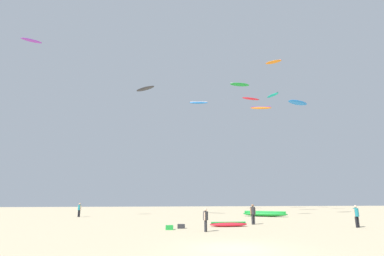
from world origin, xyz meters
name	(u,v)px	position (x,y,z in m)	size (l,w,h in m)	color
ground_plane	(234,249)	(0.00, 0.00, 0.00)	(120.00, 120.00, 0.00)	beige
person_foreground	(206,218)	(-0.28, 6.84, 0.93)	(0.36, 0.48, 1.59)	#2D2D33
person_midground	(79,209)	(-13.23, 23.30, 0.96)	(0.47, 0.37, 1.64)	black
person_left	(253,213)	(4.74, 11.67, 1.02)	(0.54, 0.39, 1.74)	#2D2D33
person_right	(356,214)	(12.16, 8.24, 1.01)	(0.55, 0.39, 1.73)	black
kite_grounded_near	(228,224)	(2.13, 10.13, 0.18)	(3.19, 1.01, 0.39)	red
kite_grounded_mid	(265,214)	(9.46, 21.62, 0.31)	(5.51, 3.95, 0.68)	green
cooler_box	(169,228)	(-2.77, 8.34, 0.16)	(0.56, 0.36, 0.32)	green
gear_bag	(181,226)	(-1.83, 9.16, 0.16)	(0.56, 0.36, 0.32)	#2D2D33
kite_aloft_0	(273,62)	(15.92, 30.65, 25.65)	(2.79, 2.35, 0.44)	orange
kite_aloft_1	(31,41)	(-19.24, 18.53, 20.51)	(2.31, 1.48, 0.23)	purple
kite_aloft_2	(261,108)	(13.40, 31.36, 17.26)	(3.75, 1.58, 0.78)	orange
kite_aloft_3	(251,99)	(7.86, 19.94, 14.71)	(2.63, 1.31, 0.37)	red
kite_aloft_4	(240,85)	(12.03, 38.92, 24.56)	(4.18, 1.52, 0.61)	green
kite_aloft_5	(298,103)	(15.84, 23.12, 15.53)	(3.78, 2.38, 0.57)	blue
kite_aloft_6	(145,89)	(-5.82, 21.89, 16.28)	(2.95, 2.76, 0.35)	#2D2D33
kite_aloft_7	(199,103)	(3.49, 38.21, 20.11)	(3.67, 1.47, 0.56)	blue
kite_aloft_8	(273,95)	(19.56, 40.57, 23.17)	(2.03, 3.49, 0.40)	#19B29E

